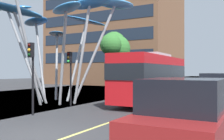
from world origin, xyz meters
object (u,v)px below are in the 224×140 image
object	(u,v)px
red_bus	(153,76)
traffic_light_kerb_far	(70,67)
car_parked_mid	(224,100)
leaf_sculpture	(53,16)
traffic_light_kerb_near	(32,63)
car_parked_near	(185,129)

from	to	relation	value
red_bus	traffic_light_kerb_far	xyz separation A→B (m)	(-4.35, -4.62, 0.66)
car_parked_mid	leaf_sculpture	bearing A→B (deg)	170.83
traffic_light_kerb_near	car_parked_mid	bearing A→B (deg)	16.46
leaf_sculpture	car_parked_near	xyz separation A→B (m)	(12.07, -8.69, -5.55)
red_bus	traffic_light_kerb_near	distance (m)	9.47
traffic_light_kerb_far	car_parked_mid	bearing A→B (deg)	-7.19
red_bus	car_parked_mid	bearing A→B (deg)	-46.25
traffic_light_kerb_near	car_parked_near	distance (m)	10.20
car_parked_near	car_parked_mid	xyz separation A→B (m)	(0.16, 6.72, 0.03)
car_parked_mid	traffic_light_kerb_near	bearing A→B (deg)	-163.54
red_bus	traffic_light_kerb_far	distance (m)	6.38
red_bus	car_parked_near	size ratio (longest dim) A/B	2.71
red_bus	traffic_light_kerb_near	world-z (taller)	traffic_light_kerb_near
red_bus	car_parked_mid	distance (m)	8.20
red_bus	leaf_sculpture	bearing A→B (deg)	-149.40
leaf_sculpture	traffic_light_kerb_far	distance (m)	4.54
car_parked_near	car_parked_mid	bearing A→B (deg)	88.61
traffic_light_kerb_near	traffic_light_kerb_far	xyz separation A→B (m)	(-0.59, 4.03, -0.14)
red_bus	traffic_light_kerb_near	xyz separation A→B (m)	(-3.77, -8.65, 0.81)
traffic_light_kerb_near	car_parked_mid	distance (m)	9.96
traffic_light_kerb_near	car_parked_mid	world-z (taller)	traffic_light_kerb_near
leaf_sculpture	car_parked_mid	distance (m)	13.56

